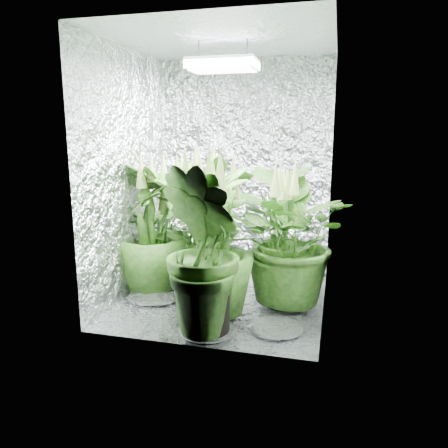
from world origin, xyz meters
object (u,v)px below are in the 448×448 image
Objects in this scene: plant_d at (151,228)px; plant_e at (285,239)px; plant_f at (214,231)px; plant_h at (215,245)px; circulation_fan at (303,271)px; plant_g at (205,253)px; plant_a at (167,237)px; grow_lamp at (223,65)px; plant_c at (282,238)px; plant_b at (192,230)px.

plant_d reaches higher than plant_e.
plant_f reaches higher than plant_h.
circulation_fan is at bearing 53.00° from plant_h.
plant_d is 0.59m from plant_f.
plant_d is at bearing 135.03° from plant_g.
plant_h reaches higher than plant_a.
grow_lamp is 1.38m from plant_e.
plant_f reaches higher than plant_c.
plant_a reaches higher than circulation_fan.
plant_g reaches higher than plant_d.
plant_c is at bearing 52.15° from plant_h.
grow_lamp is at bearing -151.09° from plant_c.
plant_f is 1.01× the size of plant_g.
plant_f is at bearing -31.89° from plant_a.
plant_a is at bearing 135.51° from plant_h.
plant_d is 0.75m from plant_h.
plant_f is 0.60m from plant_g.
plant_g is at bearing -55.28° from plant_a.
plant_d is 0.95× the size of plant_g.
plant_b is 0.34m from plant_d.
plant_d and plant_h have the same top height.
plant_a is at bearing 78.45° from plant_d.
plant_f is at bearing -36.35° from plant_b.
plant_h is (0.61, -0.60, 0.12)m from plant_a.
plant_c is 0.95m from plant_g.
plant_d is 0.97m from plant_g.
plant_h is (-0.42, -0.54, 0.05)m from plant_c.
plant_g reaches higher than plant_b.
circulation_fan is at bearing 38.22° from grow_lamp.
plant_c is 0.69m from plant_h.
grow_lamp is 1.32m from plant_h.
grow_lamp reaches higher than plant_e.
plant_g is 1.05× the size of plant_h.
grow_lamp is at bearing -138.88° from circulation_fan.
plant_g reaches higher than plant_c.
plant_b reaches higher than circulation_fan.
plant_b is 0.56m from plant_h.
plant_c is 2.99× the size of circulation_fan.
plant_h is at bearing 94.92° from plant_g.
plant_d is 3.33× the size of circulation_fan.
grow_lamp is 0.40× the size of plant_g.
plant_e is at bearing 54.96° from plant_g.
plant_d is (-0.64, 0.06, -1.27)m from grow_lamp.
plant_g is (0.11, -0.59, -0.01)m from plant_f.
grow_lamp is at bearing -5.61° from plant_d.
plant_h is (0.66, -0.36, -0.01)m from plant_d.
circulation_fan is (0.60, 0.47, -1.68)m from grow_lamp.
circulation_fan is (0.11, 0.46, -0.39)m from plant_e.
plant_a is 1.24m from circulation_fan.
plant_e is at bearing 4.56° from plant_f.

